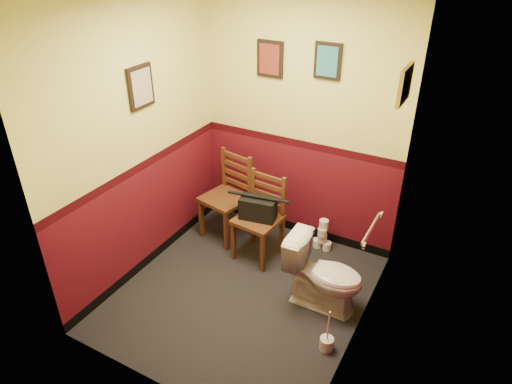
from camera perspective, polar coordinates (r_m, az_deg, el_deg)
floor at (r=4.53m, az=-1.55°, el=-12.45°), size 2.20×2.40×0.00m
wall_back at (r=4.74m, az=5.57°, el=8.72°), size 2.20×0.00×2.70m
wall_front at (r=2.94m, az=-13.76°, el=-6.45°), size 2.20×0.00×2.70m
wall_left at (r=4.37m, az=-14.46°, el=6.00°), size 0.00×2.40×2.70m
wall_right at (r=3.40m, az=14.40°, el=-1.15°), size 0.00×2.40×2.70m
grab_bar at (r=3.82m, az=14.25°, el=-4.48°), size 0.05×0.56×0.06m
framed_print_back_a at (r=4.69m, az=1.76°, el=16.28°), size 0.28×0.04×0.36m
framed_print_back_b at (r=4.44m, az=8.95°, el=15.86°), size 0.26×0.04×0.34m
framed_print_left at (r=4.26m, az=-14.21°, el=12.61°), size 0.04×0.30×0.38m
framed_print_right at (r=3.68m, az=18.11°, el=12.66°), size 0.04×0.34×0.28m
toilet at (r=4.23m, az=8.52°, el=-10.21°), size 0.72×0.41×0.70m
toilet_brush at (r=4.04m, az=8.81°, el=-18.12°), size 0.12×0.12×0.42m
chair_left at (r=5.06m, az=-3.54°, el=-0.60°), size 0.54×0.54×0.97m
chair_right at (r=4.74m, az=0.53°, el=-3.24°), size 0.47×0.47×0.92m
handbag at (r=4.63m, az=0.25°, el=-2.05°), size 0.39×0.24×0.27m
tp_stack at (r=5.04m, az=8.31°, el=-5.55°), size 0.21×0.13×0.36m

